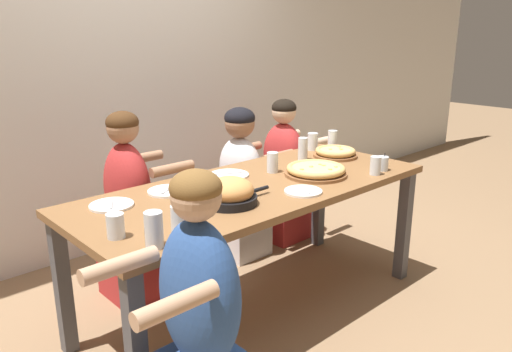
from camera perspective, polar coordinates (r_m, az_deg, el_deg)
name	(u,v)px	position (r m, az deg, el deg)	size (l,w,h in m)	color
ground_plane	(256,308)	(3.07, 0.00, -14.88)	(18.00, 18.00, 0.00)	#896B4C
restaurant_back_panel	(120,28)	(3.78, -15.31, 16.03)	(10.00, 0.06, 3.20)	silver
dining_table	(256,199)	(2.77, 0.00, -2.69)	(2.07, 0.84, 0.77)	brown
pizza_board_main	(335,152)	(3.37, 9.05, 2.67)	(0.29, 0.29, 0.06)	brown
pizza_board_second	(316,170)	(2.93, 6.85, 0.65)	(0.36, 0.36, 0.06)	brown
skillet_bowl	(230,193)	(2.43, -2.99, -1.95)	(0.39, 0.27, 0.14)	black
empty_plate_a	(112,205)	(2.51, -16.18, -3.21)	(0.21, 0.21, 0.02)	white
empty_plate_b	(303,191)	(2.63, 5.42, -1.75)	(0.20, 0.20, 0.02)	white
empty_plate_c	(229,175)	(2.91, -3.09, 0.13)	(0.23, 0.23, 0.02)	white
empty_plate_d	(168,191)	(2.66, -10.03, -1.70)	(0.21, 0.21, 0.02)	white
cocktail_glass_blue	(382,164)	(3.11, 14.21, 1.32)	(0.07, 0.07, 0.11)	silver
drinking_glass_a	(332,141)	(3.56, 8.73, 3.92)	(0.07, 0.07, 0.14)	silver
drinking_glass_b	(303,149)	(3.25, 5.38, 3.10)	(0.06, 0.06, 0.15)	silver
drinking_glass_c	(116,227)	(2.13, -15.75, -5.66)	(0.07, 0.07, 0.10)	silver
drinking_glass_d	(154,232)	(2.00, -11.58, -6.33)	(0.07, 0.07, 0.15)	silver
drinking_glass_e	(273,163)	(2.97, 1.90, 1.46)	(0.07, 0.07, 0.12)	silver
drinking_glass_f	(181,223)	(2.09, -8.62, -5.29)	(0.08, 0.08, 0.13)	silver
drinking_glass_g	(313,143)	(3.54, 6.48, 3.80)	(0.07, 0.07, 0.12)	silver
drinking_glass_h	(375,166)	(3.00, 13.49, 1.17)	(0.06, 0.06, 0.11)	silver
diner_far_right	(283,177)	(3.85, 3.14, -0.09)	(0.51, 0.40, 1.10)	#B22D2D
diner_near_left	(200,339)	(1.90, -6.39, -18.01)	(0.51, 0.40, 1.16)	#2D5193
diner_far_midright	(241,188)	(3.56, -1.76, -1.33)	(0.51, 0.40, 1.08)	silver
diner_far_midleft	(130,215)	(3.09, -14.20, -4.37)	(0.51, 0.40, 1.15)	#B22D2D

